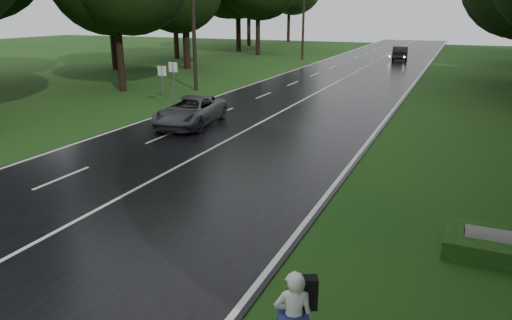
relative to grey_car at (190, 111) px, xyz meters
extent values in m
plane|color=#1E4314|center=(3.04, -10.60, -0.74)|extent=(160.00, 160.00, 0.00)
cube|color=black|center=(3.04, 9.40, -0.72)|extent=(12.00, 140.00, 0.04)
cube|color=silver|center=(3.04, 9.40, -0.70)|extent=(0.12, 140.00, 0.01)
imported|color=#484B4D|center=(0.00, 0.00, 0.00)|extent=(2.91, 5.31, 1.41)
imported|color=black|center=(5.38, 37.73, 0.09)|extent=(2.23, 4.98, 1.59)
imported|color=silver|center=(10.29, -13.80, 0.12)|extent=(0.75, 0.64, 1.73)
cube|color=black|center=(10.39, -13.57, 0.50)|extent=(0.44, 0.35, 0.55)
cylinder|color=slate|center=(13.42, -8.41, -0.74)|extent=(1.26, 0.63, 0.63)
camera|label=1|loc=(12.26, -19.78, 4.79)|focal=32.73mm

